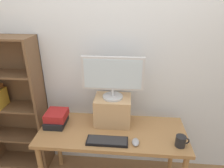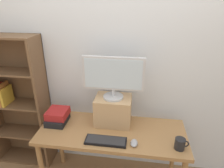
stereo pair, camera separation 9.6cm
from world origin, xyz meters
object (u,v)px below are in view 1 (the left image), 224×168
(desk, at_px, (112,138))
(keyboard, at_px, (107,141))
(computer_mouse, at_px, (136,142))
(book_stack, at_px, (56,118))
(coffee_mug, at_px, (181,141))
(bookshelf_unit, at_px, (12,105))
(riser_box, at_px, (113,110))
(computer_monitor, at_px, (113,76))

(desk, relative_size, keyboard, 3.83)
(keyboard, relative_size, computer_mouse, 3.61)
(book_stack, xyz_separation_m, coffee_mug, (1.20, -0.23, -0.02))
(bookshelf_unit, xyz_separation_m, computer_mouse, (1.40, -0.45, -0.06))
(book_stack, bearing_deg, desk, -6.35)
(desk, relative_size, riser_box, 4.01)
(bookshelf_unit, relative_size, coffee_mug, 13.09)
(keyboard, xyz_separation_m, computer_mouse, (0.25, 0.00, 0.01))
(book_stack, relative_size, coffee_mug, 2.00)
(bookshelf_unit, xyz_separation_m, book_stack, (0.60, -0.21, -0.01))
(desk, bearing_deg, computer_mouse, -37.15)
(riser_box, distance_m, keyboard, 0.34)
(desk, distance_m, riser_box, 0.27)
(riser_box, bearing_deg, book_stack, -172.09)
(riser_box, relative_size, keyboard, 0.96)
(bookshelf_unit, height_order, coffee_mug, bookshelf_unit)
(book_stack, bearing_deg, computer_monitor, 7.77)
(riser_box, xyz_separation_m, keyboard, (-0.02, -0.32, -0.13))
(computer_monitor, distance_m, coffee_mug, 0.84)
(computer_mouse, bearing_deg, coffee_mug, 1.16)
(riser_box, relative_size, computer_monitor, 0.61)
(keyboard, height_order, book_stack, book_stack)
(keyboard, bearing_deg, computer_monitor, 85.80)
(computer_monitor, bearing_deg, bookshelf_unit, 173.58)
(keyboard, bearing_deg, computer_mouse, 0.29)
(desk, bearing_deg, riser_box, 92.55)
(desk, height_order, computer_monitor, computer_monitor)
(bookshelf_unit, distance_m, coffee_mug, 1.85)
(keyboard, relative_size, coffee_mug, 3.08)
(riser_box, xyz_separation_m, book_stack, (-0.57, -0.08, -0.08))
(keyboard, distance_m, computer_mouse, 0.26)
(book_stack, bearing_deg, keyboard, -23.28)
(desk, xyz_separation_m, computer_monitor, (-0.01, 0.14, 0.61))
(riser_box, bearing_deg, keyboard, -94.18)
(computer_mouse, distance_m, book_stack, 0.84)
(keyboard, bearing_deg, riser_box, 85.82)
(bookshelf_unit, bearing_deg, computer_mouse, -17.59)
(computer_mouse, xyz_separation_m, book_stack, (-0.80, 0.24, 0.05))
(computer_mouse, relative_size, book_stack, 0.43)
(riser_box, bearing_deg, bookshelf_unit, 173.65)
(riser_box, xyz_separation_m, computer_monitor, (0.00, -0.00, 0.38))
(desk, xyz_separation_m, coffee_mug, (0.62, -0.16, 0.14))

